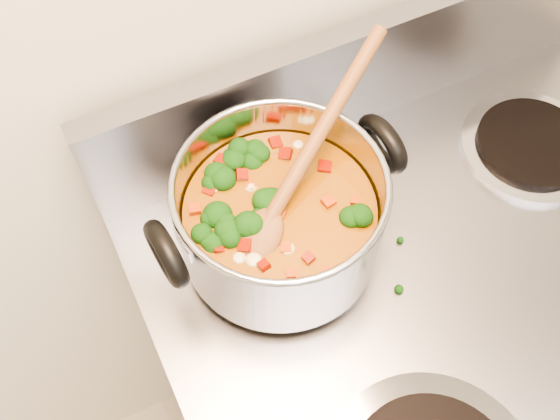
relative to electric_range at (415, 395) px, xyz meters
The scene contains 4 objects.
electric_range is the anchor object (origin of this frame).
stockpot 0.58m from the electric_range, 140.71° to the left, with size 0.29×0.23×0.14m.
wooden_spoon 0.62m from the electric_range, 136.02° to the left, with size 0.27×0.18×0.12m.
cooktop_crumbs 0.52m from the electric_range, 120.24° to the left, with size 0.17×0.22×0.01m.
Camera 1 is at (-0.29, 1.00, 1.59)m, focal length 40.00 mm.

